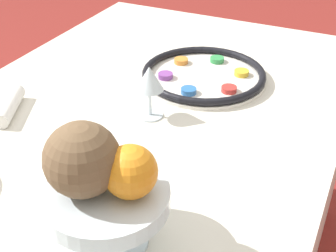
% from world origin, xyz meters
% --- Properties ---
extents(dining_table, '(1.59, 0.96, 0.76)m').
position_xyz_m(dining_table, '(0.00, 0.00, 0.38)').
color(dining_table, silver).
rests_on(dining_table, ground_plane).
extents(seder_plate, '(0.34, 0.34, 0.03)m').
position_xyz_m(seder_plate, '(-0.30, 0.08, 0.77)').
color(seder_plate, silver).
rests_on(seder_plate, dining_table).
extents(wine_glass, '(0.07, 0.07, 0.13)m').
position_xyz_m(wine_glass, '(-0.07, 0.04, 0.85)').
color(wine_glass, silver).
rests_on(wine_glass, dining_table).
extents(fruit_stand, '(0.21, 0.21, 0.11)m').
position_xyz_m(fruit_stand, '(0.33, 0.16, 0.84)').
color(fruit_stand, silver).
rests_on(fruit_stand, dining_table).
extents(orange_fruit, '(0.09, 0.09, 0.09)m').
position_xyz_m(orange_fruit, '(0.31, 0.20, 0.91)').
color(orange_fruit, orange).
rests_on(orange_fruit, fruit_stand).
extents(coconut, '(0.12, 0.12, 0.12)m').
position_xyz_m(coconut, '(0.34, 0.13, 0.93)').
color(coconut, brown).
rests_on(coconut, fruit_stand).
extents(napkin_roll, '(0.15, 0.10, 0.04)m').
position_xyz_m(napkin_roll, '(0.07, -0.28, 0.78)').
color(napkin_roll, white).
rests_on(napkin_roll, dining_table).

